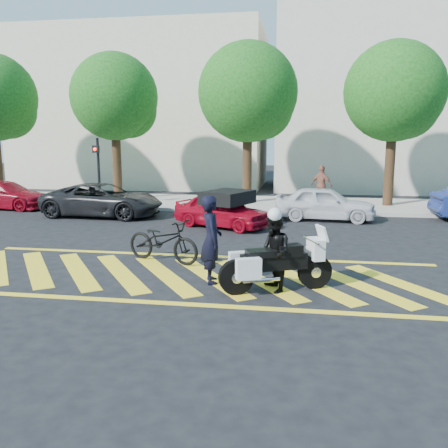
# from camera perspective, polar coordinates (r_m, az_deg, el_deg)

# --- Properties ---
(ground) EXTENTS (90.00, 90.00, 0.00)m
(ground) POSITION_cam_1_polar(r_m,az_deg,el_deg) (11.27, -4.15, -6.24)
(ground) COLOR black
(ground) RESTS_ON ground
(sidewalk) EXTENTS (60.00, 5.00, 0.15)m
(sidewalk) POSITION_cam_1_polar(r_m,az_deg,el_deg) (22.86, 2.76, 2.48)
(sidewalk) COLOR #9E998E
(sidewalk) RESTS_ON ground
(crosswalk) EXTENTS (12.33, 4.00, 0.01)m
(crosswalk) POSITION_cam_1_polar(r_m,az_deg,el_deg) (11.28, -4.34, -6.21)
(crosswalk) COLOR yellow
(crosswalk) RESTS_ON ground
(building_left) EXTENTS (16.00, 8.00, 10.00)m
(building_left) POSITION_cam_1_polar(r_m,az_deg,el_deg) (33.26, -9.54, 13.33)
(building_left) COLOR beige
(building_left) RESTS_ON ground
(building_right) EXTENTS (16.00, 8.00, 11.00)m
(building_right) POSITION_cam_1_polar(r_m,az_deg,el_deg) (32.25, 21.38, 13.76)
(building_right) COLOR beige
(building_right) RESTS_ON ground
(tree_left) EXTENTS (4.20, 4.20, 7.26)m
(tree_left) POSITION_cam_1_polar(r_m,az_deg,el_deg) (24.32, -12.70, 14.34)
(tree_left) COLOR black
(tree_left) RESTS_ON ground
(tree_center) EXTENTS (4.60, 4.60, 7.56)m
(tree_center) POSITION_cam_1_polar(r_m,az_deg,el_deg) (22.77, 3.23, 15.11)
(tree_center) COLOR black
(tree_center) RESTS_ON ground
(tree_right) EXTENTS (4.40, 4.40, 7.41)m
(tree_right) POSITION_cam_1_polar(r_m,az_deg,el_deg) (23.01, 20.08, 14.34)
(tree_right) COLOR black
(tree_right) RESTS_ON ground
(signal_pole) EXTENTS (0.28, 0.43, 3.20)m
(signal_pole) POSITION_cam_1_polar(r_m,az_deg,el_deg) (22.20, -14.92, 6.69)
(signal_pole) COLOR black
(signal_pole) RESTS_ON ground
(officer_bike) EXTENTS (0.66, 0.83, 1.97)m
(officer_bike) POSITION_cam_1_polar(r_m,az_deg,el_deg) (10.52, -1.54, -1.87)
(officer_bike) COLOR black
(officer_bike) RESTS_ON ground
(bicycle) EXTENTS (2.28, 1.44, 1.13)m
(bicycle) POSITION_cam_1_polar(r_m,az_deg,el_deg) (12.45, -7.35, -2.00)
(bicycle) COLOR black
(bicycle) RESTS_ON ground
(police_motorcycle) EXTENTS (2.36, 1.33, 1.10)m
(police_motorcycle) POSITION_cam_1_polar(r_m,az_deg,el_deg) (10.04, 6.11, -4.81)
(police_motorcycle) COLOR black
(police_motorcycle) RESTS_ON ground
(officer_moto) EXTENTS (0.89, 0.98, 1.65)m
(officer_moto) POSITION_cam_1_polar(r_m,az_deg,el_deg) (10.00, 6.03, -3.52)
(officer_moto) COLOR black
(officer_moto) RESTS_ON ground
(red_convertible) EXTENTS (3.88, 2.83, 1.23)m
(red_convertible) POSITION_cam_1_polar(r_m,az_deg,el_deg) (17.15, -0.30, 1.65)
(red_convertible) COLOR maroon
(red_convertible) RESTS_ON ground
(parked_left) EXTENTS (4.41, 2.11, 1.24)m
(parked_left) POSITION_cam_1_polar(r_m,az_deg,el_deg) (23.89, -24.83, 3.19)
(parked_left) COLOR maroon
(parked_left) RESTS_ON ground
(parked_mid_left) EXTENTS (5.00, 2.48, 1.36)m
(parked_mid_left) POSITION_cam_1_polar(r_m,az_deg,el_deg) (20.14, -14.39, 2.83)
(parked_mid_left) COLOR black
(parked_mid_left) RESTS_ON ground
(parked_mid_right) EXTENTS (4.01, 1.90, 1.33)m
(parked_mid_right) POSITION_cam_1_polar(r_m,az_deg,el_deg) (19.03, 12.02, 2.45)
(parked_mid_right) COLOR silver
(parked_mid_right) RESTS_ON ground
(pedestrian_right) EXTENTS (1.13, 0.92, 1.80)m
(pedestrian_right) POSITION_cam_1_polar(r_m,az_deg,el_deg) (22.21, 11.66, 4.58)
(pedestrian_right) COLOR #9A5B46
(pedestrian_right) RESTS_ON sidewalk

